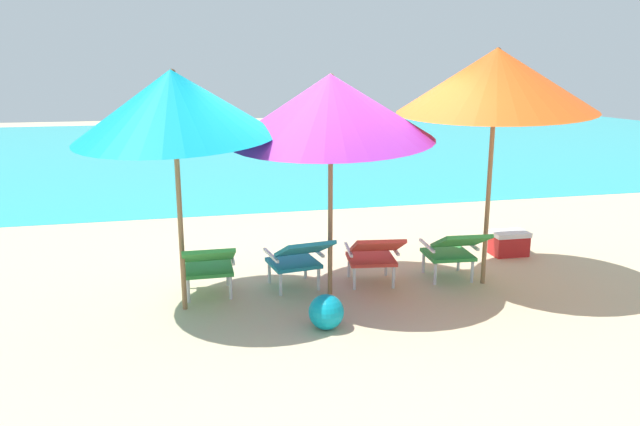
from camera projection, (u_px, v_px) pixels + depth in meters
ground_plane at (273, 208)px, 10.56m from camera, size 40.00×40.00×0.00m
ocean_band at (230, 147)px, 18.72m from camera, size 40.00×18.00×0.01m
lounge_chair_far_left at (208, 263)px, 6.25m from camera, size 0.56×0.88×0.68m
lounge_chair_near_left at (299, 257)px, 6.47m from camera, size 0.65×0.94×0.68m
lounge_chair_near_right at (374, 253)px, 6.60m from camera, size 0.65×0.94×0.68m
lounge_chair_far_right at (454, 249)px, 6.77m from camera, size 0.61×0.92×0.68m
beach_umbrella_left at (174, 104)px, 5.62m from camera, size 2.66×2.68×2.46m
beach_umbrella_center at (331, 107)px, 6.04m from camera, size 2.92×2.94×2.43m
beach_umbrella_right at (496, 80)px, 6.30m from camera, size 2.98×2.99×2.67m
beach_ball at (326, 312)px, 5.60m from camera, size 0.33×0.33×0.33m
cooler_box at (509, 243)px, 7.84m from camera, size 0.48×0.33×0.32m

